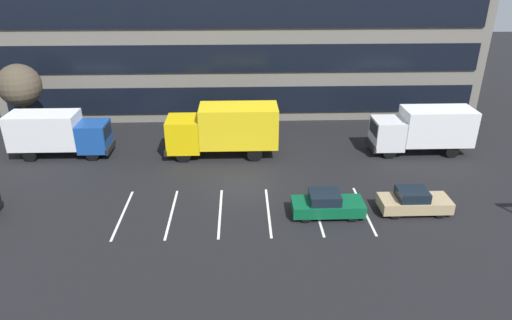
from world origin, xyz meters
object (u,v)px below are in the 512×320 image
Objects in this scene: box_truck_blue at (58,132)px; box_truck_white at (424,128)px; bare_tree at (20,85)px; box_truck_yellow_all at (225,128)px; sedan_forest at (327,205)px; sedan_tan at (414,201)px.

box_truck_white is at bearing -0.70° from box_truck_blue.
box_truck_white is (26.72, -0.32, 0.07)m from box_truck_blue.
box_truck_white is 1.21× the size of bare_tree.
box_truck_blue is at bearing 178.46° from box_truck_yellow_all.
box_truck_yellow_all is 1.15× the size of box_truck_blue.
bare_tree is at bearing 173.16° from box_truck_white.
sedan_forest is at bearing -134.91° from box_truck_white.
sedan_tan is (23.16, -8.78, -1.16)m from box_truck_blue.
box_truck_white is 1.80× the size of sedan_forest.
box_truck_yellow_all is at bearing 124.75° from sedan_forest.
bare_tree is at bearing 166.94° from box_truck_yellow_all.
box_truck_blue is 1.76× the size of sedan_tan.
box_truck_yellow_all is at bearing -180.00° from box_truck_white.
box_truck_yellow_all is 16.27m from bare_tree.
bare_tree is (-3.59, 3.31, 2.58)m from box_truck_blue.
sedan_tan is 0.66× the size of bare_tree.
bare_tree reaches higher than sedan_forest.
box_truck_white is 1.83× the size of sedan_tan.
box_truck_blue is (-12.09, 0.33, -0.27)m from box_truck_yellow_all.
box_truck_yellow_all reaches higher than box_truck_blue.
bare_tree is at bearing 137.34° from box_truck_blue.
sedan_tan is (11.07, -8.46, -1.44)m from box_truck_yellow_all.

